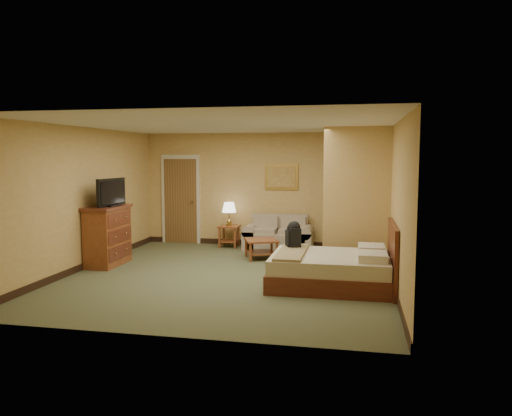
% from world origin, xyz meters
% --- Properties ---
extents(floor, '(6.00, 6.00, 0.00)m').
position_xyz_m(floor, '(0.00, 0.00, 0.00)').
color(floor, '#4E5436').
rests_on(floor, ground).
extents(ceiling, '(6.00, 6.00, 0.00)m').
position_xyz_m(ceiling, '(0.00, 0.00, 2.60)').
color(ceiling, white).
rests_on(ceiling, back_wall).
extents(back_wall, '(5.50, 0.02, 2.60)m').
position_xyz_m(back_wall, '(0.00, 3.00, 1.30)').
color(back_wall, tan).
rests_on(back_wall, floor).
extents(left_wall, '(0.02, 6.00, 2.60)m').
position_xyz_m(left_wall, '(-2.75, 0.00, 1.30)').
color(left_wall, tan).
rests_on(left_wall, floor).
extents(right_wall, '(0.02, 6.00, 2.60)m').
position_xyz_m(right_wall, '(2.75, 0.00, 1.30)').
color(right_wall, tan).
rests_on(right_wall, floor).
extents(partition, '(1.20, 0.15, 2.60)m').
position_xyz_m(partition, '(2.15, 0.93, 1.30)').
color(partition, tan).
rests_on(partition, floor).
extents(door, '(0.94, 0.16, 2.10)m').
position_xyz_m(door, '(-1.95, 2.96, 1.03)').
color(door, beige).
rests_on(door, floor).
extents(baseboard, '(5.50, 0.02, 0.12)m').
position_xyz_m(baseboard, '(0.00, 2.99, 0.06)').
color(baseboard, black).
rests_on(baseboard, floor).
extents(loveseat, '(1.52, 0.71, 0.77)m').
position_xyz_m(loveseat, '(0.47, 2.57, 0.25)').
color(loveseat, gray).
rests_on(loveseat, floor).
extents(side_table, '(0.45, 0.45, 0.49)m').
position_xyz_m(side_table, '(-0.68, 2.65, 0.33)').
color(side_table, brown).
rests_on(side_table, floor).
extents(table_lamp, '(0.32, 0.32, 0.53)m').
position_xyz_m(table_lamp, '(-0.68, 2.65, 0.90)').
color(table_lamp, '#A98D3E').
rests_on(table_lamp, side_table).
extents(coffee_table, '(0.81, 0.81, 0.40)m').
position_xyz_m(coffee_table, '(0.28, 1.50, 0.29)').
color(coffee_table, brown).
rests_on(coffee_table, floor).
extents(wall_picture, '(0.76, 0.04, 0.59)m').
position_xyz_m(wall_picture, '(0.47, 2.97, 1.60)').
color(wall_picture, '#B78E3F').
rests_on(wall_picture, back_wall).
extents(dresser, '(0.56, 1.06, 1.13)m').
position_xyz_m(dresser, '(-2.48, 0.36, 0.57)').
color(dresser, brown).
rests_on(dresser, floor).
extents(tv, '(0.25, 0.86, 0.52)m').
position_xyz_m(tv, '(-2.38, 0.36, 1.38)').
color(tv, black).
rests_on(tv, dresser).
extents(bed, '(1.93, 1.60, 1.04)m').
position_xyz_m(bed, '(1.82, -0.37, 0.28)').
color(bed, '#501F12').
rests_on(bed, floor).
extents(backpack, '(0.27, 0.32, 0.47)m').
position_xyz_m(backpack, '(1.12, 0.04, 0.76)').
color(backpack, black).
rests_on(backpack, bed).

